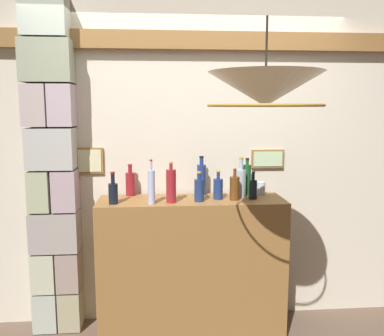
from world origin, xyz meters
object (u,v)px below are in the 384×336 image
(liquor_bottle_vermouth, at_px, (253,189))
(liquor_bottle_amaro, at_px, (171,186))
(liquor_bottle_rum, at_px, (113,192))
(pendant_lamp, at_px, (265,91))
(liquor_bottle_bourbon, at_px, (218,188))
(liquor_bottle_sherry, at_px, (241,182))
(glass_tumbler_rocks, at_px, (261,188))
(liquor_bottle_scotch, at_px, (151,186))
(liquor_bottle_gin, at_px, (235,188))
(liquor_bottle_port, at_px, (130,183))
(liquor_bottle_whiskey, at_px, (247,179))
(liquor_bottle_vodka, at_px, (199,190))
(liquor_bottle_tequila, at_px, (201,179))

(liquor_bottle_vermouth, bearing_deg, liquor_bottle_amaro, -173.91)
(liquor_bottle_rum, height_order, pendant_lamp, pendant_lamp)
(pendant_lamp, bearing_deg, liquor_bottle_bourbon, 98.11)
(liquor_bottle_sherry, height_order, glass_tumbler_rocks, liquor_bottle_sherry)
(pendant_lamp, bearing_deg, liquor_bottle_amaro, 122.02)
(liquor_bottle_vermouth, distance_m, liquor_bottle_sherry, 0.12)
(liquor_bottle_rum, xyz_separation_m, liquor_bottle_scotch, (0.28, -0.02, 0.04))
(liquor_bottle_gin, xyz_separation_m, liquor_bottle_port, (-0.80, 0.22, 0.01))
(liquor_bottle_sherry, xyz_separation_m, pendant_lamp, (-0.06, -0.92, 0.67))
(liquor_bottle_whiskey, relative_size, liquor_bottle_vermouth, 1.40)
(liquor_bottle_sherry, bearing_deg, liquor_bottle_bourbon, -162.61)
(liquor_bottle_vodka, distance_m, liquor_bottle_whiskey, 0.45)
(liquor_bottle_port, xyz_separation_m, liquor_bottle_vermouth, (0.95, -0.20, -0.02))
(liquor_bottle_rum, height_order, liquor_bottle_port, liquor_bottle_port)
(liquor_bottle_whiskey, bearing_deg, liquor_bottle_amaro, -160.63)
(liquor_bottle_scotch, xyz_separation_m, pendant_lamp, (0.63, -0.75, 0.66))
(liquor_bottle_vodka, bearing_deg, liquor_bottle_tequila, 79.76)
(liquor_bottle_rum, height_order, liquor_bottle_sherry, liquor_bottle_sherry)
(liquor_bottle_whiskey, distance_m, pendant_lamp, 1.20)
(liquor_bottle_whiskey, relative_size, liquor_bottle_port, 1.18)
(liquor_bottle_vodka, height_order, glass_tumbler_rocks, liquor_bottle_vodka)
(liquor_bottle_rum, bearing_deg, liquor_bottle_scotch, -4.56)
(liquor_bottle_gin, bearing_deg, liquor_bottle_rum, -176.52)
(glass_tumbler_rocks, relative_size, pendant_lamp, 0.16)
(liquor_bottle_amaro, bearing_deg, liquor_bottle_bourbon, 13.50)
(liquor_bottle_vermouth, height_order, glass_tumbler_rocks, liquor_bottle_vermouth)
(liquor_bottle_amaro, relative_size, liquor_bottle_tequila, 0.97)
(liquor_bottle_scotch, xyz_separation_m, liquor_bottle_bourbon, (0.51, 0.12, -0.04))
(liquor_bottle_bourbon, relative_size, glass_tumbler_rocks, 2.16)
(liquor_bottle_vodka, relative_size, liquor_bottle_amaro, 0.74)
(liquor_bottle_vodka, distance_m, liquor_bottle_amaro, 0.21)
(liquor_bottle_tequila, bearing_deg, liquor_bottle_vermouth, -25.70)
(liquor_bottle_rum, height_order, liquor_bottle_whiskey, liquor_bottle_whiskey)
(liquor_bottle_rum, bearing_deg, liquor_bottle_vermouth, 4.14)
(glass_tumbler_rocks, bearing_deg, liquor_bottle_rum, -168.46)
(liquor_bottle_gin, relative_size, glass_tumbler_rocks, 2.34)
(liquor_bottle_amaro, bearing_deg, liquor_bottle_vermouth, 6.09)
(liquor_bottle_gin, bearing_deg, liquor_bottle_sherry, 55.96)
(liquor_bottle_rum, xyz_separation_m, glass_tumbler_rocks, (1.15, 0.24, -0.04))
(liquor_bottle_port, bearing_deg, liquor_bottle_bourbon, -14.91)
(liquor_bottle_scotch, height_order, liquor_bottle_amaro, liquor_bottle_scotch)
(liquor_bottle_bourbon, relative_size, liquor_bottle_tequila, 0.71)
(liquor_bottle_vodka, relative_size, liquor_bottle_tequila, 0.72)
(liquor_bottle_rum, bearing_deg, pendant_lamp, -40.24)
(liquor_bottle_vodka, distance_m, liquor_bottle_tequila, 0.24)
(liquor_bottle_gin, bearing_deg, liquor_bottle_vodka, -174.74)
(liquor_bottle_gin, relative_size, liquor_bottle_port, 0.95)
(liquor_bottle_gin, height_order, pendant_lamp, pendant_lamp)
(liquor_bottle_whiskey, bearing_deg, liquor_bottle_tequila, 174.66)
(liquor_bottle_port, distance_m, liquor_bottle_vermouth, 0.97)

